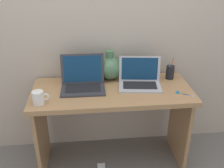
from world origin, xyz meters
The scene contains 10 objects.
ground_plane centered at (0.00, 0.00, 0.00)m, with size 6.00×6.00×0.00m, color slate.
back_wall centered at (0.00, 0.32, 1.20)m, with size 4.40×0.04×2.40m, color #BCAD99.
desk centered at (0.00, 0.00, 0.58)m, with size 1.31×0.55×0.75m.
laptop_left centered at (-0.23, 0.07, 0.82)m, with size 0.36×0.27×0.26m.
laptop_right centered at (0.24, 0.07, 0.81)m, with size 0.37×0.28×0.23m.
green_vase centered at (0.00, 0.22, 0.86)m, with size 0.22×0.22×0.26m.
coffee_mug centered at (-0.56, -0.17, 0.80)m, with size 0.12×0.08×0.10m.
pen_cup centered at (0.53, 0.16, 0.81)m, with size 0.07×0.07×0.19m.
scissors centered at (0.54, -0.13, 0.75)m, with size 0.13×0.11×0.01m.
power_brick centered at (-0.11, -0.11, 0.01)m, with size 0.07×0.07×0.03m, color white.
Camera 1 is at (-0.18, -1.86, 1.74)m, focal length 41.38 mm.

